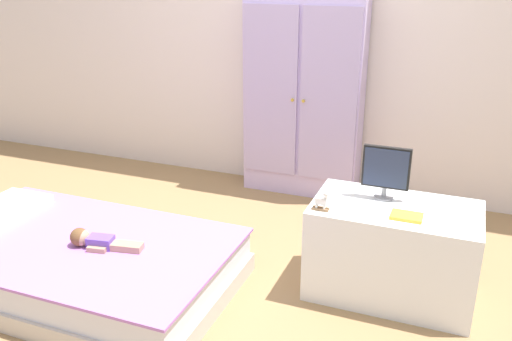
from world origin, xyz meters
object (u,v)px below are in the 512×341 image
doll (93,240)px  rocking_horse_toy (322,202)px  tv_monitor (386,170)px  book_yellow (407,216)px  bed (81,263)px  tv_stand (392,251)px  wardrobe (303,96)px

doll → rocking_horse_toy: (1.11, 0.37, 0.25)m
tv_monitor → book_yellow: size_ratio=1.88×
bed → tv_monitor: 1.69m
tv_stand → rocking_horse_toy: (-0.34, -0.17, 0.30)m
bed → book_yellow: 1.72m
rocking_horse_toy → tv_monitor: bearing=44.7°
rocking_horse_toy → book_yellow: 0.41m
wardrobe → book_yellow: 1.57m
tv_monitor → book_yellow: 0.28m
doll → tv_monitor: 1.55m
bed → book_yellow: book_yellow is taller
doll → rocking_horse_toy: size_ratio=3.82×
bed → wardrobe: 1.93m
wardrobe → rocking_horse_toy: bearing=-69.1°
wardrobe → tv_monitor: (0.77, -1.06, -0.08)m
bed → rocking_horse_toy: bearing=16.4°
bed → doll: bearing=-6.8°
wardrobe → tv_stand: wardrobe is taller
wardrobe → doll: bearing=-109.8°
tv_monitor → rocking_horse_toy: size_ratio=2.73×
doll → book_yellow: bearing=16.1°
bed → book_yellow: (1.63, 0.42, 0.38)m
tv_stand → book_yellow: book_yellow is taller
tv_stand → book_yellow: (0.06, -0.11, 0.26)m
bed → tv_stand: 1.66m
wardrobe → book_yellow: size_ratio=9.91×
bed → tv_stand: tv_stand is taller
wardrobe → book_yellow: bearing=-54.2°
tv_monitor → book_yellow: bearing=-54.0°
bed → rocking_horse_toy: 1.34m
tv_stand → book_yellow: 0.29m
tv_stand → book_yellow: bearing=-60.5°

